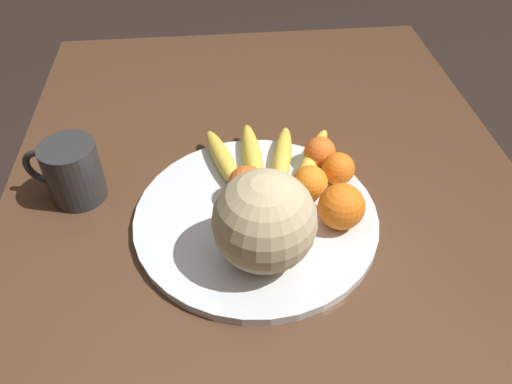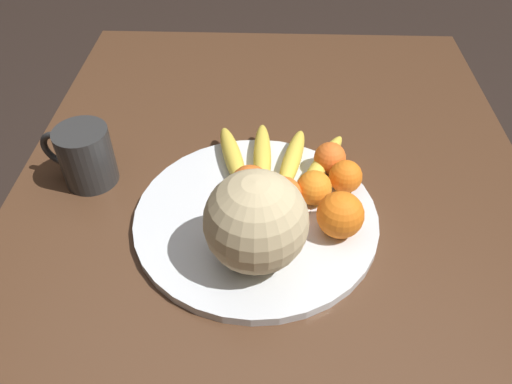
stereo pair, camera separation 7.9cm
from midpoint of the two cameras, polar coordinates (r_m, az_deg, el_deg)
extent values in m
cube|color=#4C301E|center=(0.88, 4.55, -2.31)|extent=(1.30, 0.94, 0.04)
cube|color=#4C301E|center=(1.59, -10.67, 2.92)|extent=(0.07, 0.07, 0.73)
cube|color=#4C301E|center=(1.62, 17.11, 2.21)|extent=(0.07, 0.07, 0.73)
cylinder|color=silver|center=(0.83, 2.72, -3.04)|extent=(0.40, 0.40, 0.02)
torus|color=#1E4C56|center=(0.83, 2.73, -2.94)|extent=(0.40, 0.40, 0.01)
sphere|color=#C6B284|center=(0.71, 3.19, -3.57)|extent=(0.15, 0.15, 0.15)
sphere|color=#473819|center=(0.84, 4.47, -0.36)|extent=(0.02, 0.02, 0.02)
ellipsoid|color=gold|center=(0.91, 10.00, 3.04)|extent=(0.18, 0.11, 0.03)
ellipsoid|color=gold|center=(0.91, 6.63, 3.59)|extent=(0.18, 0.07, 0.03)
ellipsoid|color=gold|center=(0.91, 3.21, 3.89)|extent=(0.20, 0.04, 0.03)
ellipsoid|color=gold|center=(0.91, -0.20, 3.96)|extent=(0.18, 0.08, 0.03)
sphere|color=orange|center=(0.82, 5.95, -0.40)|extent=(0.06, 0.06, 0.06)
sphere|color=orange|center=(0.87, 12.78, 1.62)|extent=(0.06, 0.06, 0.06)
sphere|color=orange|center=(0.79, 12.47, -2.71)|extent=(0.07, 0.07, 0.07)
sphere|color=orange|center=(0.84, 9.35, 0.35)|extent=(0.06, 0.06, 0.06)
sphere|color=orange|center=(0.83, 2.06, 0.70)|extent=(0.07, 0.07, 0.07)
sphere|color=orange|center=(0.90, 10.94, 3.73)|extent=(0.06, 0.06, 0.06)
cube|color=white|center=(0.82, 6.73, -3.27)|extent=(0.08, 0.07, 0.00)
cylinder|color=#2D2D2D|center=(0.91, -16.50, 3.84)|extent=(0.09, 0.09, 0.11)
torus|color=#2D2D2D|center=(0.94, -19.32, 4.56)|extent=(0.03, 0.07, 0.07)
camera|label=1|loc=(0.04, -87.13, 2.70)|focal=35.00mm
camera|label=2|loc=(0.04, 92.87, -2.70)|focal=35.00mm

